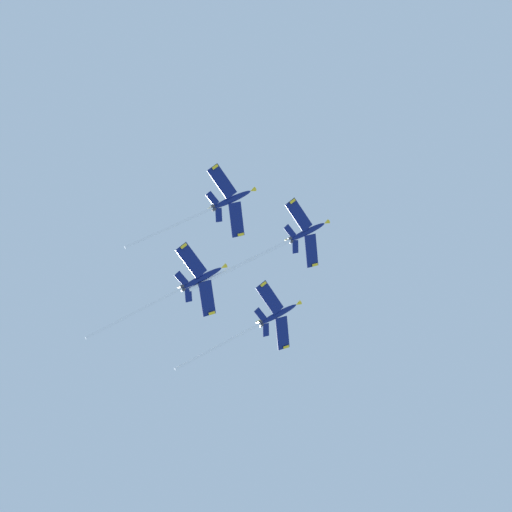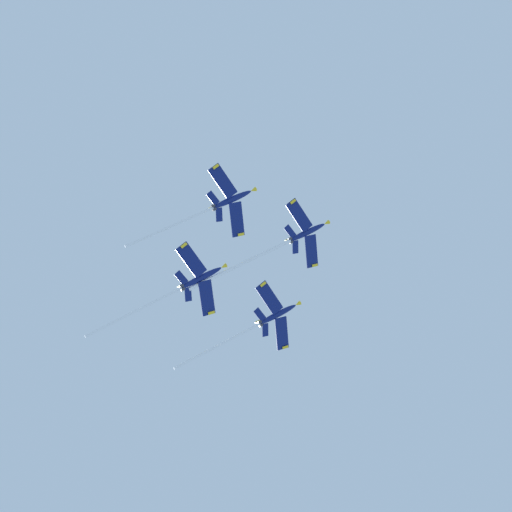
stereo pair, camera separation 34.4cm
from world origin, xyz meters
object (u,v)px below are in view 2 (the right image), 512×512
jet_right_wing (219,205)px  jet_slot (187,285)px  jet_left_wing (263,322)px  jet_lead (282,244)px

jet_right_wing → jet_slot: size_ratio=0.97×
jet_left_wing → jet_right_wing: size_ratio=1.04×
jet_right_wing → jet_slot: 22.14m
jet_lead → jet_slot: jet_lead is taller
jet_right_wing → jet_slot: (-15.80, -12.58, -9.08)m
jet_lead → jet_left_wing: bearing=-149.7°
jet_lead → jet_left_wing: jet_lead is taller
jet_left_wing → jet_slot: 24.47m
jet_lead → jet_slot: size_ratio=1.15×
jet_lead → jet_slot: (-0.22, -25.19, -14.11)m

